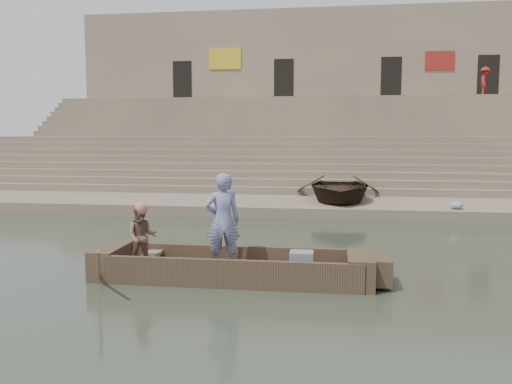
% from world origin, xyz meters
% --- Properties ---
extents(ground, '(120.00, 120.00, 0.00)m').
position_xyz_m(ground, '(0.00, 0.00, 0.00)').
color(ground, '#263124').
rests_on(ground, ground).
extents(lower_landing, '(32.00, 4.00, 0.40)m').
position_xyz_m(lower_landing, '(0.00, 8.00, 0.20)').
color(lower_landing, gray).
rests_on(lower_landing, ground).
extents(mid_landing, '(32.00, 3.00, 2.80)m').
position_xyz_m(mid_landing, '(0.00, 15.50, 1.40)').
color(mid_landing, gray).
rests_on(mid_landing, ground).
extents(upper_landing, '(32.00, 3.00, 5.20)m').
position_xyz_m(upper_landing, '(0.00, 22.50, 2.60)').
color(upper_landing, gray).
rests_on(upper_landing, ground).
extents(ghat_steps, '(32.00, 11.00, 5.20)m').
position_xyz_m(ghat_steps, '(0.00, 17.19, 1.80)').
color(ghat_steps, gray).
rests_on(ghat_steps, ground).
extents(building_wall, '(32.00, 5.07, 11.20)m').
position_xyz_m(building_wall, '(0.00, 26.50, 5.60)').
color(building_wall, gray).
rests_on(building_wall, ground).
extents(main_rowboat, '(5.00, 1.30, 0.22)m').
position_xyz_m(main_rowboat, '(-0.70, -1.59, 0.11)').
color(main_rowboat, brown).
rests_on(main_rowboat, ground).
extents(rowboat_trim, '(6.04, 2.63, 1.95)m').
position_xyz_m(rowboat_trim, '(-0.49, -1.60, 0.31)').
color(rowboat_trim, brown).
rests_on(rowboat_trim, ground).
extents(standing_man, '(0.82, 0.66, 1.94)m').
position_xyz_m(standing_man, '(-0.88, -1.54, 1.19)').
color(standing_man, navy).
rests_on(standing_man, main_rowboat).
extents(rowing_man, '(0.73, 0.63, 1.27)m').
position_xyz_m(rowing_man, '(-2.50, -1.76, 0.86)').
color(rowing_man, '#25714E').
rests_on(rowing_man, main_rowboat).
extents(television, '(0.46, 0.42, 0.40)m').
position_xyz_m(television, '(0.70, -1.59, 0.42)').
color(television, gray).
rests_on(television, main_rowboat).
extents(beached_rowboat, '(3.39, 4.71, 0.97)m').
position_xyz_m(beached_rowboat, '(1.54, 8.43, 0.88)').
color(beached_rowboat, '#2D2116').
rests_on(beached_rowboat, lower_landing).
extents(pedestrian, '(0.95, 1.25, 1.71)m').
position_xyz_m(pedestrian, '(10.26, 21.89, 6.06)').
color(pedestrian, maroon).
rests_on(pedestrian, upper_landing).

